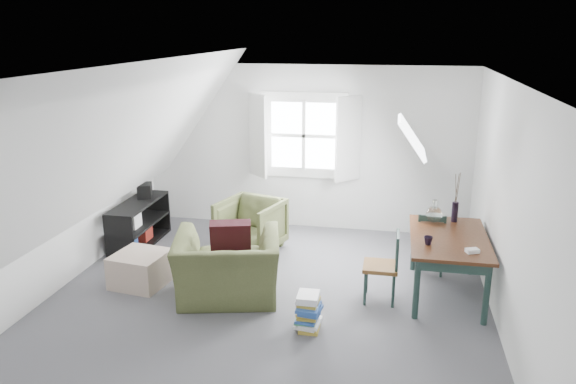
% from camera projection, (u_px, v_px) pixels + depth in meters
% --- Properties ---
extents(floor, '(5.50, 5.50, 0.00)m').
position_uv_depth(floor, '(263.00, 307.00, 6.29)').
color(floor, '#4E4E53').
rests_on(floor, ground).
extents(ceiling, '(5.50, 5.50, 0.00)m').
position_uv_depth(ceiling, '(260.00, 81.00, 5.59)').
color(ceiling, white).
rests_on(ceiling, wall_back).
extents(wall_back, '(5.00, 0.00, 5.00)m').
position_uv_depth(wall_back, '(304.00, 148.00, 8.53)').
color(wall_back, silver).
rests_on(wall_back, ground).
extents(wall_front, '(5.00, 0.00, 5.00)m').
position_uv_depth(wall_front, '(154.00, 333.00, 3.35)').
color(wall_front, silver).
rests_on(wall_front, ground).
extents(wall_left, '(0.00, 5.50, 5.50)m').
position_uv_depth(wall_left, '(49.00, 188.00, 6.40)').
color(wall_left, silver).
rests_on(wall_left, ground).
extents(wall_right, '(0.00, 5.50, 5.50)m').
position_uv_depth(wall_right, '(510.00, 215.00, 5.48)').
color(wall_right, silver).
rests_on(wall_right, ground).
extents(slope_left, '(3.19, 5.50, 4.48)m').
position_uv_depth(slope_left, '(122.00, 146.00, 6.08)').
color(slope_left, white).
rests_on(slope_left, wall_left).
extents(slope_right, '(3.19, 5.50, 4.48)m').
position_uv_depth(slope_right, '(414.00, 158.00, 5.51)').
color(slope_right, white).
rests_on(slope_right, wall_right).
extents(dormer_window, '(1.71, 0.35, 1.30)m').
position_uv_depth(dormer_window, '(303.00, 136.00, 8.41)').
color(dormer_window, white).
rests_on(dormer_window, wall_back).
extents(skylight, '(0.35, 0.75, 0.47)m').
position_uv_depth(skylight, '(412.00, 137.00, 6.74)').
color(skylight, white).
rests_on(skylight, slope_right).
extents(armchair_near, '(1.37, 1.26, 0.76)m').
position_uv_depth(armchair_near, '(229.00, 297.00, 6.51)').
color(armchair_near, '#444B27').
rests_on(armchair_near, floor).
extents(armchair_far, '(0.99, 1.01, 0.74)m').
position_uv_depth(armchair_far, '(251.00, 250.00, 7.91)').
color(armchair_far, '#444B27').
rests_on(armchair_far, floor).
extents(throw_pillow, '(0.52, 0.39, 0.48)m').
position_uv_depth(throw_pillow, '(231.00, 239.00, 6.46)').
color(throw_pillow, '#350E15').
rests_on(throw_pillow, armchair_near).
extents(ottoman, '(0.67, 0.67, 0.40)m').
position_uv_depth(ottoman, '(141.00, 269.00, 6.80)').
color(ottoman, tan).
rests_on(ottoman, floor).
extents(dining_table, '(0.87, 1.44, 0.72)m').
position_uv_depth(dining_table, '(448.00, 244.00, 6.42)').
color(dining_table, '#361B0E').
rests_on(dining_table, floor).
extents(demijohn, '(0.20, 0.20, 0.28)m').
position_uv_depth(demijohn, '(434.00, 214.00, 6.81)').
color(demijohn, silver).
rests_on(demijohn, dining_table).
extents(vase_twigs, '(0.08, 0.09, 0.61)m').
position_uv_depth(vase_twigs, '(455.00, 211.00, 6.85)').
color(vase_twigs, black).
rests_on(vase_twigs, dining_table).
extents(cup, '(0.12, 0.12, 0.09)m').
position_uv_depth(cup, '(428.00, 244.00, 6.16)').
color(cup, black).
rests_on(cup, dining_table).
extents(paper_box, '(0.15, 0.13, 0.04)m').
position_uv_depth(paper_box, '(472.00, 251.00, 5.93)').
color(paper_box, white).
rests_on(paper_box, dining_table).
extents(dining_chair_far, '(0.38, 0.38, 0.81)m').
position_uv_depth(dining_chair_far, '(430.00, 241.00, 7.08)').
color(dining_chair_far, brown).
rests_on(dining_chair_far, floor).
extents(dining_chair_near, '(0.39, 0.39, 0.82)m').
position_uv_depth(dining_chair_near, '(384.00, 265.00, 6.33)').
color(dining_chair_near, brown).
rests_on(dining_chair_near, floor).
extents(media_shelf, '(0.42, 1.25, 0.64)m').
position_uv_depth(media_shelf, '(138.00, 226.00, 8.00)').
color(media_shelf, black).
rests_on(media_shelf, floor).
extents(electronics_box, '(0.27, 0.32, 0.22)m').
position_uv_depth(electronics_box, '(145.00, 191.00, 8.15)').
color(electronics_box, black).
rests_on(electronics_box, media_shelf).
extents(magazine_stack, '(0.29, 0.34, 0.38)m').
position_uv_depth(magazine_stack, '(309.00, 312.00, 5.78)').
color(magazine_stack, '#B29933').
rests_on(magazine_stack, floor).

